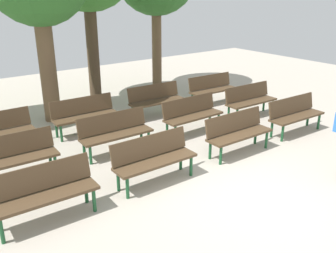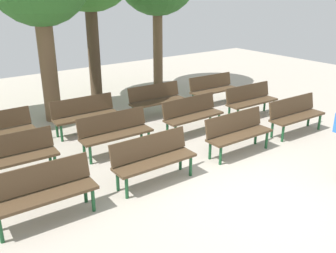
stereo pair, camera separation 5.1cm
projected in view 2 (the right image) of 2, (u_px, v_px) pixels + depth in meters
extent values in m
plane|color=#B2A899|center=(257.00, 199.00, 6.32)|extent=(24.00, 24.00, 0.00)
cube|color=#4C3823|center=(45.00, 196.00, 5.60)|extent=(1.61, 0.49, 0.05)
cube|color=#4C3823|center=(39.00, 177.00, 5.67)|extent=(1.60, 0.17, 0.40)
cylinder|color=#194C28|center=(0.00, 230.00, 5.19)|extent=(0.06, 0.06, 0.40)
cylinder|color=#194C28|center=(93.00, 200.00, 5.93)|extent=(0.06, 0.06, 0.40)
cylinder|color=#194C28|center=(85.00, 191.00, 6.18)|extent=(0.06, 0.06, 0.40)
cube|color=#4C3823|center=(155.00, 162.00, 6.72)|extent=(1.60, 0.46, 0.05)
cube|color=#4C3823|center=(149.00, 146.00, 6.78)|extent=(1.60, 0.14, 0.40)
cylinder|color=#194C28|center=(127.00, 188.00, 6.29)|extent=(0.06, 0.06, 0.40)
cylinder|color=#194C28|center=(191.00, 166.00, 7.06)|extent=(0.06, 0.06, 0.40)
cylinder|color=#194C28|center=(118.00, 180.00, 6.54)|extent=(0.06, 0.06, 0.40)
cylinder|color=#194C28|center=(180.00, 160.00, 7.30)|extent=(0.06, 0.06, 0.40)
cube|color=#4C3823|center=(240.00, 135.00, 7.92)|extent=(1.61, 0.46, 0.05)
cube|color=#4C3823|center=(234.00, 122.00, 7.99)|extent=(1.60, 0.15, 0.40)
cylinder|color=#194C28|center=(221.00, 155.00, 7.50)|extent=(0.06, 0.06, 0.40)
cylinder|color=#194C28|center=(267.00, 140.00, 8.26)|extent=(0.06, 0.06, 0.40)
cylinder|color=#194C28|center=(210.00, 150.00, 7.74)|extent=(0.06, 0.06, 0.40)
cylinder|color=#194C28|center=(256.00, 136.00, 8.50)|extent=(0.06, 0.06, 0.40)
cube|color=#4C3823|center=(298.00, 117.00, 9.03)|extent=(1.61, 0.50, 0.05)
cube|color=#4C3823|center=(292.00, 105.00, 9.10)|extent=(1.60, 0.18, 0.40)
cylinder|color=#194C28|center=(283.00, 134.00, 8.62)|extent=(0.06, 0.06, 0.40)
cylinder|color=#194C28|center=(319.00, 122.00, 9.36)|extent=(0.06, 0.06, 0.40)
cylinder|color=#194C28|center=(272.00, 129.00, 8.86)|extent=(0.06, 0.06, 0.40)
cylinder|color=#194C28|center=(309.00, 119.00, 9.60)|extent=(0.06, 0.06, 0.40)
cube|color=#4C3823|center=(14.00, 160.00, 6.77)|extent=(1.62, 0.50, 0.05)
cube|color=#4C3823|center=(9.00, 144.00, 6.84)|extent=(1.60, 0.18, 0.40)
cylinder|color=#194C28|center=(56.00, 165.00, 7.10)|extent=(0.06, 0.06, 0.40)
cylinder|color=#194C28|center=(50.00, 159.00, 7.35)|extent=(0.06, 0.06, 0.40)
cube|color=#4C3823|center=(117.00, 135.00, 7.94)|extent=(1.61, 0.48, 0.05)
cube|color=#4C3823|center=(112.00, 121.00, 8.00)|extent=(1.60, 0.17, 0.40)
cylinder|color=#194C28|center=(90.00, 155.00, 7.52)|extent=(0.06, 0.06, 0.40)
cylinder|color=#194C28|center=(149.00, 140.00, 8.27)|extent=(0.06, 0.06, 0.40)
cylinder|color=#194C28|center=(84.00, 150.00, 7.77)|extent=(0.06, 0.06, 0.40)
cylinder|color=#194C28|center=(141.00, 135.00, 8.51)|extent=(0.06, 0.06, 0.40)
cube|color=#4C3823|center=(194.00, 117.00, 9.05)|extent=(1.60, 0.46, 0.05)
cube|color=#4C3823|center=(189.00, 105.00, 9.11)|extent=(1.60, 0.14, 0.40)
cylinder|color=#194C28|center=(176.00, 134.00, 8.61)|extent=(0.06, 0.06, 0.40)
cylinder|color=#194C28|center=(219.00, 121.00, 9.40)|extent=(0.06, 0.06, 0.40)
cylinder|color=#194C28|center=(167.00, 130.00, 8.85)|extent=(0.06, 0.06, 0.40)
cylinder|color=#194C28|center=(210.00, 118.00, 9.64)|extent=(0.06, 0.06, 0.40)
cube|color=#4C3823|center=(252.00, 102.00, 10.19)|extent=(1.61, 0.50, 0.05)
cube|color=#4C3823|center=(248.00, 92.00, 10.26)|extent=(1.60, 0.18, 0.40)
cylinder|color=#194C28|center=(238.00, 116.00, 9.78)|extent=(0.06, 0.06, 0.40)
cylinder|color=#194C28|center=(273.00, 107.00, 10.52)|extent=(0.06, 0.06, 0.40)
cylinder|color=#194C28|center=(229.00, 113.00, 10.02)|extent=(0.06, 0.06, 0.40)
cylinder|color=#194C28|center=(265.00, 104.00, 10.76)|extent=(0.06, 0.06, 0.40)
cylinder|color=#194C28|center=(33.00, 139.00, 8.31)|extent=(0.06, 0.06, 0.40)
cylinder|color=#194C28|center=(29.00, 135.00, 8.55)|extent=(0.06, 0.06, 0.40)
cube|color=#4C3823|center=(86.00, 117.00, 9.05)|extent=(1.61, 0.49, 0.05)
cube|color=#4C3823|center=(82.00, 105.00, 9.11)|extent=(1.60, 0.17, 0.40)
cylinder|color=#194C28|center=(62.00, 133.00, 8.63)|extent=(0.06, 0.06, 0.40)
cylinder|color=#194C28|center=(115.00, 122.00, 9.37)|extent=(0.06, 0.06, 0.40)
cylinder|color=#194C28|center=(57.00, 129.00, 8.88)|extent=(0.06, 0.06, 0.40)
cylinder|color=#194C28|center=(110.00, 118.00, 9.62)|extent=(0.06, 0.06, 0.40)
cube|color=#4C3823|center=(158.00, 102.00, 10.23)|extent=(1.62, 0.51, 0.05)
cube|color=#4C3823|center=(154.00, 91.00, 10.30)|extent=(1.60, 0.19, 0.40)
cylinder|color=#194C28|center=(139.00, 116.00, 9.82)|extent=(0.06, 0.06, 0.40)
cylinder|color=#194C28|center=(182.00, 107.00, 10.55)|extent=(0.06, 0.06, 0.40)
cylinder|color=#194C28|center=(133.00, 112.00, 10.07)|extent=(0.06, 0.06, 0.40)
cylinder|color=#194C28|center=(175.00, 104.00, 10.80)|extent=(0.06, 0.06, 0.40)
cube|color=#4C3823|center=(214.00, 91.00, 11.33)|extent=(1.62, 0.50, 0.05)
cube|color=#4C3823|center=(210.00, 81.00, 11.40)|extent=(1.60, 0.19, 0.40)
cylinder|color=#194C28|center=(200.00, 103.00, 10.92)|extent=(0.06, 0.06, 0.40)
cylinder|color=#194C28|center=(234.00, 95.00, 11.65)|extent=(0.06, 0.06, 0.40)
cylinder|color=#194C28|center=(193.00, 100.00, 11.17)|extent=(0.06, 0.06, 0.40)
cylinder|color=#194C28|center=(227.00, 93.00, 11.90)|extent=(0.06, 0.06, 0.40)
cylinder|color=brown|center=(158.00, 45.00, 12.88)|extent=(0.33, 0.33, 3.03)
cylinder|color=#4C3A28|center=(94.00, 49.00, 11.30)|extent=(0.36, 0.36, 3.28)
cylinder|color=brown|center=(48.00, 66.00, 9.61)|extent=(0.43, 0.43, 2.97)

